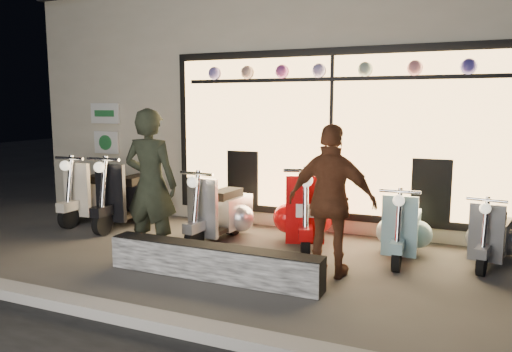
{
  "coord_description": "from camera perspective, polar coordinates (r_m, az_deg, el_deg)",
  "views": [
    {
      "loc": [
        2.83,
        -5.59,
        2.03
      ],
      "look_at": [
        0.11,
        0.6,
        1.05
      ],
      "focal_mm": 35.0,
      "sensor_mm": 36.0,
      "label": 1
    }
  ],
  "objects": [
    {
      "name": "scooter_black",
      "position": [
        8.74,
        -13.82,
        -2.31
      ],
      "size": [
        0.55,
        1.61,
        1.16
      ],
      "rotation": [
        0.0,
        0.0,
        0.04
      ],
      "color": "black",
      "rests_on": "ground"
    },
    {
      "name": "man",
      "position": [
        6.63,
        -11.93,
        -0.97
      ],
      "size": [
        0.77,
        0.55,
        1.98
      ],
      "primitive_type": "imported",
      "rotation": [
        0.0,
        0.0,
        3.25
      ],
      "color": "black",
      "rests_on": "ground"
    },
    {
      "name": "shop_building",
      "position": [
        10.94,
        8.82,
        8.54
      ],
      "size": [
        10.2,
        6.23,
        4.2
      ],
      "color": "beige",
      "rests_on": "ground"
    },
    {
      "name": "scooter_cream",
      "position": [
        9.29,
        -17.23,
        -1.9
      ],
      "size": [
        0.51,
        1.56,
        1.12
      ],
      "rotation": [
        0.0,
        0.0,
        0.0
      ],
      "color": "black",
      "rests_on": "ground"
    },
    {
      "name": "graffiti_barrier",
      "position": [
        5.93,
        -4.98,
        -9.77
      ],
      "size": [
        2.66,
        0.28,
        0.4
      ],
      "primitive_type": "cube",
      "color": "black",
      "rests_on": "ground"
    },
    {
      "name": "scooter_red",
      "position": [
        7.31,
        5.46,
        -4.16
      ],
      "size": [
        0.88,
        1.6,
        1.15
      ],
      "rotation": [
        0.0,
        0.0,
        0.35
      ],
      "color": "black",
      "rests_on": "ground"
    },
    {
      "name": "scooter_blue",
      "position": [
        6.99,
        16.46,
        -5.71
      ],
      "size": [
        0.44,
        1.34,
        0.96
      ],
      "rotation": [
        0.0,
        0.0,
        0.03
      ],
      "color": "black",
      "rests_on": "ground"
    },
    {
      "name": "kerb",
      "position": [
        4.97,
        -13.86,
        -15.33
      ],
      "size": [
        40.0,
        0.25,
        0.12
      ],
      "primitive_type": "cube",
      "color": "slate",
      "rests_on": "ground"
    },
    {
      "name": "scooter_grey",
      "position": [
        7.14,
        25.38,
        -6.12
      ],
      "size": [
        0.54,
        1.25,
        0.89
      ],
      "rotation": [
        0.0,
        0.0,
        -0.18
      ],
      "color": "black",
      "rests_on": "ground"
    },
    {
      "name": "scooter_silver",
      "position": [
        7.55,
        -3.71,
        -4.04
      ],
      "size": [
        0.54,
        1.48,
        1.06
      ],
      "rotation": [
        0.0,
        0.0,
        -0.08
      ],
      "color": "black",
      "rests_on": "ground"
    },
    {
      "name": "woman",
      "position": [
        5.89,
        8.64,
        -2.89
      ],
      "size": [
        1.07,
        0.48,
        1.8
      ],
      "primitive_type": "imported",
      "rotation": [
        0.0,
        0.0,
        3.1
      ],
      "color": "brown",
      "rests_on": "ground"
    },
    {
      "name": "ground",
      "position": [
        6.58,
        -3.06,
        -9.72
      ],
      "size": [
        40.0,
        40.0,
        0.0
      ],
      "primitive_type": "plane",
      "color": "#383533",
      "rests_on": "ground"
    }
  ]
}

